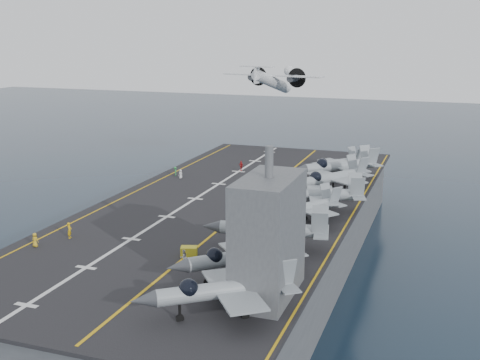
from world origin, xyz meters
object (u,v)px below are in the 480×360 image
(tow_cart_a, at_px, (189,251))
(transport_plane, at_px, (272,82))
(fighter_jet_0, at_px, (225,288))
(island_superstructure, at_px, (268,223))

(tow_cart_a, bearing_deg, transport_plane, 99.41)
(tow_cart_a, height_order, transport_plane, transport_plane)
(fighter_jet_0, distance_m, transport_plane, 90.21)
(island_superstructure, relative_size, tow_cart_a, 6.89)
(fighter_jet_0, height_order, transport_plane, transport_plane)
(island_superstructure, xyz_separation_m, fighter_jet_0, (-2.46, -5.44, -4.87))
(fighter_jet_0, xyz_separation_m, tow_cart_a, (-9.27, 12.53, -2.07))
(transport_plane, bearing_deg, fighter_jet_0, -76.04)
(island_superstructure, distance_m, transport_plane, 85.13)
(tow_cart_a, bearing_deg, fighter_jet_0, -53.52)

